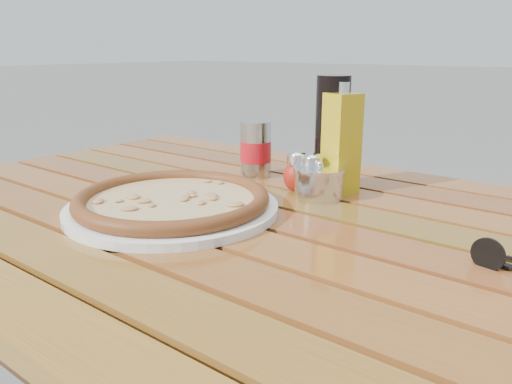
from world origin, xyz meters
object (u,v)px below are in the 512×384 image
Objects in this scene: oregano_shaker at (312,175)px; pepper_shaker at (297,172)px; parmesan_tin at (319,182)px; plate at (173,208)px; olive_oil_cruet at (341,143)px; table at (249,252)px; soda_can at (256,150)px; dark_bottle at (332,133)px; pizza at (172,199)px.

pepper_shaker is at bearing 177.75° from oregano_shaker.
pepper_shaker is 0.06m from parmesan_tin.
plate is 4.39× the size of pepper_shaker.
olive_oil_cruet is 0.09m from parmesan_tin.
pepper_shaker is 0.65× the size of parmesan_tin.
table is 0.28m from soda_can.
pepper_shaker is 0.68× the size of soda_can.
oregano_shaker is 0.39× the size of olive_oil_cruet.
olive_oil_cruet is at bearing 52.95° from oregano_shaker.
dark_bottle is at bearing 90.18° from oregano_shaker.
dark_bottle is 1.83× the size of soda_can.
oregano_shaker is 0.37× the size of dark_bottle.
pizza is 0.34m from dark_bottle.
plate is 2.84× the size of parmesan_tin.
dark_bottle reaches higher than plate.
plate is at bearing -124.06° from parmesan_tin.
soda_can is 0.57× the size of olive_oil_cruet.
soda_can is at bearing 165.14° from oregano_shaker.
soda_can is at bearing -172.25° from dark_bottle.
pepper_shaker is at bearing 68.49° from plate.
plate is at bearing -119.96° from olive_oil_cruet.
soda_can reaches higher than oregano_shaker.
pizza is 0.27m from parmesan_tin.
olive_oil_cruet reaches higher than oregano_shaker.
pizza is (-0.10, -0.08, 0.10)m from table.
oregano_shaker is at bearing -89.82° from dark_bottle.
table is 3.81× the size of pizza.
plate is at bearing -45.00° from pizza.
pepper_shaker is 0.15m from soda_can.
plate is 0.35m from dark_bottle.
pizza is 4.48× the size of oregano_shaker.
olive_oil_cruet is (0.06, 0.20, 0.17)m from table.
table is at bearing 39.74° from plate.
olive_oil_cruet is (0.03, -0.02, -0.01)m from dark_bottle.
dark_bottle is 1.73× the size of parmesan_tin.
plate is 4.39× the size of oregano_shaker.
dark_bottle is at bearing 145.90° from olive_oil_cruet.
dark_bottle is 1.05× the size of olive_oil_cruet.
pizza is at bearing -140.26° from table.
soda_can is at bearing 98.53° from plate.
pizza is at bearing -112.78° from dark_bottle.
pizza is 0.26m from pepper_shaker.
pizza reaches higher than plate.
table is at bearing -110.23° from parmesan_tin.
soda_can is 0.95× the size of parmesan_tin.
oregano_shaker is 0.65× the size of parmesan_tin.
plate is 0.26m from pepper_shaker.
pizza is at bearing -111.51° from pepper_shaker.
oregano_shaker is 0.68× the size of soda_can.
table is at bearing -87.99° from pepper_shaker.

